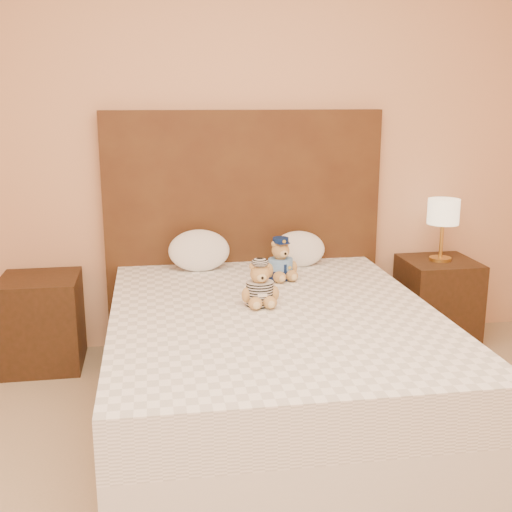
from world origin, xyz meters
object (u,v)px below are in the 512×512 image
(pillow_left, at_px, (199,248))
(teddy_police, at_px, (280,259))
(nightstand_left, at_px, (42,322))
(nightstand_right, at_px, (437,301))
(lamp, at_px, (443,215))
(bed, at_px, (273,361))
(teddy_prisoner, at_px, (260,283))
(pillow_right, at_px, (299,247))

(pillow_left, bearing_deg, teddy_police, -32.83)
(nightstand_left, xyz_separation_m, teddy_police, (1.39, -0.26, 0.40))
(nightstand_right, relative_size, pillow_left, 1.48)
(nightstand_right, bearing_deg, pillow_left, 178.89)
(lamp, height_order, teddy_police, lamp)
(bed, relative_size, teddy_prisoner, 8.78)
(nightstand_left, bearing_deg, teddy_prisoner, -30.68)
(teddy_police, bearing_deg, lamp, -1.38)
(bed, distance_m, nightstand_left, 1.48)
(nightstand_right, relative_size, pillow_right, 1.68)
(teddy_police, bearing_deg, pillow_right, 43.86)
(lamp, xyz_separation_m, pillow_right, (-0.93, 0.03, -0.18))
(nightstand_left, distance_m, nightstand_right, 2.50)
(nightstand_right, distance_m, teddy_prisoner, 1.54)
(teddy_prisoner, xyz_separation_m, pillow_right, (0.38, 0.74, 0.00))
(nightstand_left, height_order, teddy_prisoner, teddy_prisoner)
(teddy_prisoner, bearing_deg, teddy_police, 63.95)
(nightstand_left, bearing_deg, teddy_police, -10.51)
(bed, xyz_separation_m, lamp, (1.25, 0.80, 0.57))
(nightstand_left, relative_size, teddy_police, 2.26)
(teddy_police, bearing_deg, pillow_left, 132.67)
(teddy_prisoner, distance_m, pillow_left, 0.78)
(bed, bearing_deg, teddy_police, 75.24)
(bed, relative_size, pillow_left, 5.36)
(lamp, relative_size, pillow_right, 1.22)
(bed, bearing_deg, lamp, 32.62)
(nightstand_left, relative_size, nightstand_right, 1.00)
(bed, height_order, pillow_right, pillow_right)
(teddy_police, xyz_separation_m, pillow_right, (0.18, 0.29, -0.01))
(lamp, bearing_deg, nightstand_left, 180.00)
(teddy_prisoner, xyz_separation_m, pillow_left, (-0.25, 0.74, 0.02))
(pillow_right, bearing_deg, teddy_prisoner, -116.91)
(nightstand_left, bearing_deg, pillow_right, 1.09)
(lamp, relative_size, pillow_left, 1.07)
(nightstand_left, distance_m, lamp, 2.56)
(nightstand_right, xyz_separation_m, pillow_left, (-1.55, 0.03, 0.41))
(bed, xyz_separation_m, pillow_right, (0.32, 0.83, 0.39))
(bed, distance_m, teddy_police, 0.69)
(nightstand_right, height_order, lamp, lamp)
(bed, distance_m, nightstand_right, 1.48)
(bed, xyz_separation_m, teddy_prisoner, (-0.05, 0.09, 0.39))
(bed, bearing_deg, nightstand_right, 32.62)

